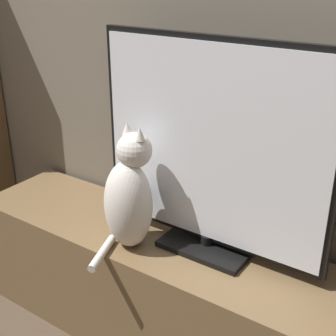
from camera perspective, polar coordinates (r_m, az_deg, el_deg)
tv_stand at (r=1.89m, az=-2.40°, el=-14.06°), size 1.48×0.40×0.47m
tv at (r=1.51m, az=5.26°, el=1.85°), size 0.83×0.19×0.73m
cat at (r=1.61m, az=-4.67°, el=-3.53°), size 0.21×0.31×0.44m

